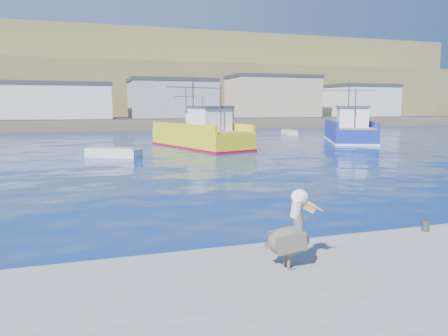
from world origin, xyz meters
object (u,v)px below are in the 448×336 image
object	(u,v)px
boat_orange	(192,130)
trawler_yellow_b	(201,136)
skiff_mid	(114,153)
skiff_far	(289,133)
trawler_blue	(349,131)
pelican	(291,235)

from	to	relation	value
boat_orange	trawler_yellow_b	bearing A→B (deg)	-99.57
skiff_mid	skiff_far	size ratio (longest dim) A/B	1.07
boat_orange	skiff_far	distance (m)	13.92
trawler_blue	skiff_mid	world-z (taller)	trawler_blue
boat_orange	skiff_far	bearing A→B (deg)	7.25
trawler_yellow_b	boat_orange	xyz separation A→B (m)	(2.02, 11.99, -0.11)
skiff_far	pelican	xyz separation A→B (m)	(-22.22, -45.01, 0.94)
boat_orange	pelican	bearing A→B (deg)	-101.03
boat_orange	skiff_mid	world-z (taller)	boat_orange
pelican	boat_orange	bearing A→B (deg)	78.97
trawler_blue	skiff_mid	size ratio (longest dim) A/B	3.02
pelican	trawler_yellow_b	bearing A→B (deg)	78.42
trawler_yellow_b	skiff_far	world-z (taller)	trawler_yellow_b
trawler_yellow_b	skiff_far	xyz separation A→B (m)	(15.81, 13.75, -0.82)
skiff_far	skiff_mid	bearing A→B (deg)	-141.36
skiff_mid	skiff_far	world-z (taller)	skiff_mid
trawler_blue	pelican	bearing A→B (deg)	-125.41
skiff_far	trawler_yellow_b	bearing A→B (deg)	-139.00
trawler_yellow_b	pelican	distance (m)	31.92
boat_orange	trawler_blue	bearing A→B (deg)	-34.16
trawler_yellow_b	pelican	xyz separation A→B (m)	(-6.41, -31.27, 0.12)
trawler_yellow_b	trawler_blue	bearing A→B (deg)	5.92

